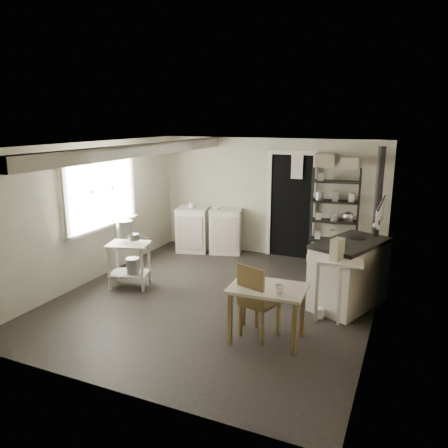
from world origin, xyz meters
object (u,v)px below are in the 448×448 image
at_px(work_table, 267,311).
at_px(chair, 260,299).
at_px(stove, 349,276).
at_px(base_cabinets, 210,229).
at_px(stockpot, 125,229).
at_px(flour_sack, 319,260).
at_px(shelf_rack, 334,215).
at_px(prep_table, 129,263).

height_order(work_table, chair, chair).
relative_size(stove, work_table, 1.35).
bearing_deg(work_table, base_cabinets, 126.29).
height_order(base_cabinets, work_table, base_cabinets).
distance_m(stockpot, stove, 3.53).
relative_size(stockpot, flour_sack, 0.53).
bearing_deg(shelf_rack, base_cabinets, 175.05).
bearing_deg(prep_table, work_table, -16.64).
bearing_deg(flour_sack, prep_table, -144.77).
height_order(shelf_rack, chair, shelf_rack).
distance_m(prep_table, base_cabinets, 2.31).
bearing_deg(base_cabinets, prep_table, -113.25).
distance_m(stove, flour_sack, 1.39).
distance_m(work_table, chair, 0.16).
xyz_separation_m(stockpot, stove, (3.43, 0.63, -0.50)).
distance_m(prep_table, stockpot, 0.55).
distance_m(prep_table, shelf_rack, 3.73).
height_order(shelf_rack, work_table, shelf_rack).
xyz_separation_m(stockpot, chair, (2.56, -0.78, -0.45)).
xyz_separation_m(stove, chair, (-0.87, -1.41, 0.04)).
distance_m(base_cabinets, flour_sack, 2.37).
height_order(stockpot, flour_sack, stockpot).
bearing_deg(prep_table, flour_sack, 35.23).
height_order(stove, flour_sack, stove).
bearing_deg(shelf_rack, prep_table, -147.10).
relative_size(prep_table, chair, 0.76).
bearing_deg(chair, flour_sack, 103.62).
distance_m(shelf_rack, chair, 3.18).
bearing_deg(stockpot, chair, -16.91).
xyz_separation_m(prep_table, work_table, (2.58, -0.77, -0.02)).
bearing_deg(prep_table, stove, 11.60).
bearing_deg(base_cabinets, flour_sack, -24.87).
bearing_deg(work_table, flour_sack, 88.31).
height_order(work_table, flour_sack, work_table).
relative_size(prep_table, stockpot, 2.64).
bearing_deg(stockpot, work_table, -17.19).
distance_m(work_table, flour_sack, 2.65).
xyz_separation_m(shelf_rack, flour_sack, (-0.14, -0.53, -0.71)).
bearing_deg(base_cabinets, work_table, -68.61).
relative_size(shelf_rack, chair, 1.89).
relative_size(prep_table, work_table, 0.80).
distance_m(prep_table, flour_sack, 3.26).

